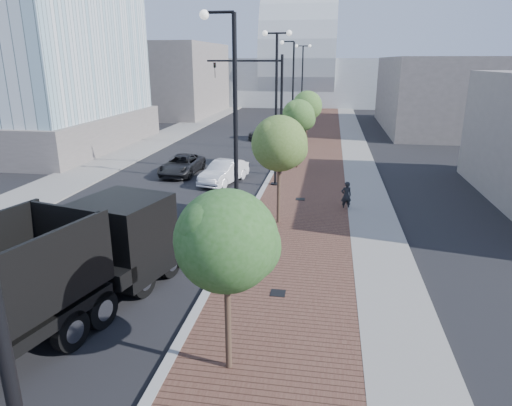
# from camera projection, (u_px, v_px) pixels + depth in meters

# --- Properties ---
(sidewalk) EXTENTS (7.00, 140.00, 0.12)m
(sidewalk) POSITION_uv_depth(u_px,v_px,m) (326.00, 140.00, 45.24)
(sidewalk) COLOR #4C2D23
(sidewalk) RESTS_ON ground
(concrete_strip) EXTENTS (2.40, 140.00, 0.13)m
(concrete_strip) POSITION_uv_depth(u_px,v_px,m) (353.00, 140.00, 44.83)
(concrete_strip) COLOR slate
(concrete_strip) RESTS_ON ground
(curb) EXTENTS (0.30, 140.00, 0.14)m
(curb) POSITION_uv_depth(u_px,v_px,m) (291.00, 139.00, 45.78)
(curb) COLOR gray
(curb) RESTS_ON ground
(west_sidewalk) EXTENTS (4.00, 140.00, 0.12)m
(west_sidewalk) POSITION_uv_depth(u_px,v_px,m) (168.00, 136.00, 47.78)
(west_sidewalk) COLOR slate
(west_sidewalk) RESTS_ON ground
(dump_truck) EXTENTS (5.81, 13.80, 3.61)m
(dump_truck) POSITION_uv_depth(u_px,v_px,m) (50.00, 284.00, 12.91)
(dump_truck) COLOR black
(dump_truck) RESTS_ON ground
(white_sedan) EXTENTS (2.65, 4.67, 1.46)m
(white_sedan) POSITION_uv_depth(u_px,v_px,m) (224.00, 172.00, 29.29)
(white_sedan) COLOR silver
(white_sedan) RESTS_ON ground
(dark_car_mid) EXTENTS (2.36, 4.86, 1.33)m
(dark_car_mid) POSITION_uv_depth(u_px,v_px,m) (182.00, 165.00, 31.59)
(dark_car_mid) COLOR black
(dark_car_mid) RESTS_ON ground
(dark_car_far) EXTENTS (3.74, 5.13, 1.38)m
(dark_car_far) POSITION_uv_depth(u_px,v_px,m) (267.00, 132.00, 46.02)
(dark_car_far) COLOR black
(dark_car_far) RESTS_ON ground
(pedestrian) EXTENTS (0.65, 0.51, 1.55)m
(pedestrian) POSITION_uv_depth(u_px,v_px,m) (346.00, 196.00, 23.99)
(pedestrian) COLOR black
(pedestrian) RESTS_ON ground
(streetlight_0) EXTENTS (1.72, 0.56, 9.28)m
(streetlight_0) POSITION_uv_depth(u_px,v_px,m) (2.00, 341.00, 4.72)
(streetlight_0) COLOR black
(streetlight_0) RESTS_ON ground
(streetlight_1) EXTENTS (1.44, 0.56, 9.21)m
(streetlight_1) POSITION_uv_depth(u_px,v_px,m) (233.00, 156.00, 16.18)
(streetlight_1) COLOR black
(streetlight_1) RESTS_ON ground
(streetlight_2) EXTENTS (1.72, 0.56, 9.28)m
(streetlight_2) POSITION_uv_depth(u_px,v_px,m) (276.00, 109.00, 27.31)
(streetlight_2) COLOR black
(streetlight_2) RESTS_ON ground
(streetlight_3) EXTENTS (1.44, 0.56, 9.21)m
(streetlight_3) POSITION_uv_depth(u_px,v_px,m) (291.00, 101.00, 38.77)
(streetlight_3) COLOR black
(streetlight_3) RESTS_ON ground
(streetlight_4) EXTENTS (1.72, 0.56, 9.28)m
(streetlight_4) POSITION_uv_depth(u_px,v_px,m) (302.00, 87.00, 49.91)
(streetlight_4) COLOR black
(streetlight_4) RESTS_ON ground
(traffic_mast) EXTENTS (5.09, 0.20, 8.00)m
(traffic_mast) POSITION_uv_depth(u_px,v_px,m) (268.00, 102.00, 30.23)
(traffic_mast) COLOR black
(traffic_mast) RESTS_ON ground
(tree_0) EXTENTS (2.50, 2.47, 4.82)m
(tree_0) POSITION_uv_depth(u_px,v_px,m) (228.00, 241.00, 10.60)
(tree_0) COLOR #382619
(tree_0) RESTS_ON ground
(tree_1) EXTENTS (2.61, 2.59, 5.27)m
(tree_1) POSITION_uv_depth(u_px,v_px,m) (280.00, 144.00, 20.85)
(tree_1) COLOR #382619
(tree_1) RESTS_ON ground
(tree_2) EXTENTS (2.39, 2.34, 5.03)m
(tree_2) POSITION_uv_depth(u_px,v_px,m) (299.00, 116.00, 32.18)
(tree_2) COLOR #382619
(tree_2) RESTS_ON ground
(tree_3) EXTENTS (2.85, 2.85, 4.90)m
(tree_3) POSITION_uv_depth(u_px,v_px,m) (308.00, 106.00, 43.59)
(tree_3) COLOR #382619
(tree_3) RESTS_ON ground
(tower_podium) EXTENTS (19.00, 19.00, 3.00)m
(tower_podium) POSITION_uv_depth(u_px,v_px,m) (22.00, 130.00, 41.50)
(tower_podium) COLOR #645D5A
(tower_podium) RESTS_ON ground
(convention_center) EXTENTS (50.00, 30.00, 50.00)m
(convention_center) POSITION_uv_depth(u_px,v_px,m) (302.00, 69.00, 86.67)
(convention_center) COLOR #ADB4B8
(convention_center) RESTS_ON ground
(commercial_block_nw) EXTENTS (14.00, 20.00, 10.00)m
(commercial_block_nw) POSITION_uv_depth(u_px,v_px,m) (167.00, 79.00, 66.20)
(commercial_block_nw) COLOR slate
(commercial_block_nw) RESTS_ON ground
(commercial_block_ne) EXTENTS (12.00, 22.00, 8.00)m
(commercial_block_ne) POSITION_uv_depth(u_px,v_px,m) (440.00, 94.00, 51.56)
(commercial_block_ne) COLOR #615A57
(commercial_block_ne) RESTS_ON ground
(utility_cover_1) EXTENTS (0.50, 0.50, 0.02)m
(utility_cover_1) POSITION_uv_depth(u_px,v_px,m) (278.00, 293.00, 15.26)
(utility_cover_1) COLOR black
(utility_cover_1) RESTS_ON sidewalk
(utility_cover_2) EXTENTS (0.50, 0.50, 0.02)m
(utility_cover_2) POSITION_uv_depth(u_px,v_px,m) (300.00, 199.00, 25.62)
(utility_cover_2) COLOR black
(utility_cover_2) RESTS_ON sidewalk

